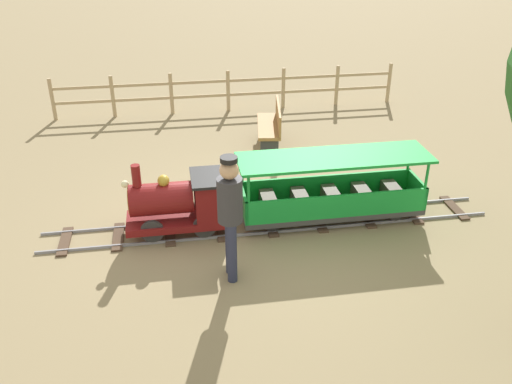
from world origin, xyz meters
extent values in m
plane|color=#8C7A56|center=(0.00, 0.00, 0.00)|extent=(60.00, 60.00, 0.00)
cube|color=gray|center=(-0.23, -0.15, 0.02)|extent=(0.03, 6.40, 0.04)
cube|color=gray|center=(0.23, -0.15, 0.02)|extent=(0.03, 6.40, 0.04)
cube|color=#4C3828|center=(0.00, -3.00, 0.01)|extent=(0.71, 0.14, 0.03)
cube|color=#4C3828|center=(0.00, -2.29, 0.01)|extent=(0.71, 0.14, 0.03)
cube|color=#4C3828|center=(0.00, -1.58, 0.01)|extent=(0.71, 0.14, 0.03)
cube|color=#4C3828|center=(0.00, -0.86, 0.01)|extent=(0.71, 0.14, 0.03)
cube|color=#4C3828|center=(0.00, -0.15, 0.01)|extent=(0.71, 0.14, 0.03)
cube|color=#4C3828|center=(0.00, 0.56, 0.01)|extent=(0.71, 0.14, 0.03)
cube|color=#4C3828|center=(0.00, 1.27, 0.01)|extent=(0.71, 0.14, 0.03)
cube|color=#4C3828|center=(0.00, 1.98, 0.01)|extent=(0.71, 0.14, 0.03)
cube|color=#4C3828|center=(0.00, 2.69, 0.01)|extent=(0.71, 0.14, 0.03)
cube|color=maroon|center=(0.00, 1.15, 0.21)|extent=(0.59, 1.40, 0.10)
cylinder|color=maroon|center=(0.00, 1.35, 0.56)|extent=(0.44, 0.85, 0.44)
cylinder|color=#B7932D|center=(0.00, 1.77, 0.56)|extent=(0.37, 0.02, 0.37)
cylinder|color=maroon|center=(0.00, 1.64, 0.93)|extent=(0.12, 0.12, 0.30)
sphere|color=#B7932D|center=(0.00, 1.30, 0.83)|extent=(0.16, 0.16, 0.16)
cube|color=maroon|center=(0.00, 0.67, 0.54)|extent=(0.59, 0.45, 0.55)
cube|color=black|center=(0.00, 0.67, 0.83)|extent=(0.67, 0.53, 0.04)
sphere|color=#F2EAB2|center=(0.00, 1.80, 0.82)|extent=(0.10, 0.10, 0.10)
cylinder|color=#2D2D2D|center=(-0.23, 1.50, 0.20)|extent=(0.05, 0.32, 0.32)
cylinder|color=#2D2D2D|center=(0.23, 1.50, 0.20)|extent=(0.05, 0.32, 0.32)
cylinder|color=#2D2D2D|center=(-0.23, 0.80, 0.20)|extent=(0.05, 0.32, 0.32)
cylinder|color=#2D2D2D|center=(0.23, 0.80, 0.20)|extent=(0.05, 0.32, 0.32)
cube|color=#3F3F3F|center=(0.00, -1.05, 0.18)|extent=(0.67, 2.60, 0.08)
cube|color=green|center=(-0.31, -1.05, 0.40)|extent=(0.04, 2.60, 0.35)
cube|color=green|center=(0.31, -1.05, 0.40)|extent=(0.04, 2.60, 0.35)
cube|color=green|center=(0.00, 0.23, 0.40)|extent=(0.67, 0.04, 0.35)
cube|color=green|center=(0.00, -2.33, 0.40)|extent=(0.67, 0.04, 0.35)
cylinder|color=green|center=(-0.30, 0.20, 0.59)|extent=(0.04, 0.04, 0.75)
cylinder|color=green|center=(0.30, 0.20, 0.59)|extent=(0.04, 0.04, 0.75)
cylinder|color=green|center=(-0.30, -2.30, 0.59)|extent=(0.04, 0.04, 0.75)
cylinder|color=green|center=(0.30, -2.30, 0.59)|extent=(0.04, 0.04, 0.75)
cube|color=green|center=(0.00, -1.05, 0.99)|extent=(0.77, 2.70, 0.04)
cube|color=brown|center=(0.00, -1.97, 0.34)|extent=(0.51, 0.20, 0.24)
cube|color=brown|center=(0.00, -1.51, 0.34)|extent=(0.51, 0.20, 0.24)
cube|color=brown|center=(0.00, -1.05, 0.34)|extent=(0.51, 0.20, 0.24)
cube|color=brown|center=(0.00, -0.59, 0.34)|extent=(0.51, 0.20, 0.24)
cube|color=brown|center=(0.00, -0.13, 0.34)|extent=(0.51, 0.20, 0.24)
cylinder|color=#262626|center=(-0.23, -0.14, 0.16)|extent=(0.04, 0.24, 0.24)
cylinder|color=#262626|center=(0.23, -0.14, 0.16)|extent=(0.04, 0.24, 0.24)
cylinder|color=#262626|center=(-0.23, -1.96, 0.16)|extent=(0.04, 0.24, 0.24)
cylinder|color=#262626|center=(0.23, -1.96, 0.16)|extent=(0.04, 0.24, 0.24)
cylinder|color=#282D47|center=(-1.22, 0.54, 0.40)|extent=(0.12, 0.12, 0.80)
cylinder|color=#282D47|center=(-1.04, 0.54, 0.40)|extent=(0.12, 0.12, 0.80)
cylinder|color=#333338|center=(-1.13, 0.54, 1.08)|extent=(0.30, 0.30, 0.55)
sphere|color=tan|center=(-1.13, 0.54, 1.46)|extent=(0.22, 0.22, 0.22)
cylinder|color=black|center=(-1.13, 0.54, 1.59)|extent=(0.20, 0.20, 0.06)
cube|color=olive|center=(2.78, -0.65, 0.42)|extent=(1.35, 0.59, 0.06)
cube|color=olive|center=(2.75, -0.83, 0.62)|extent=(1.29, 0.24, 0.40)
cube|color=#333333|center=(2.22, -0.56, 0.21)|extent=(0.13, 0.33, 0.42)
cube|color=#333333|center=(3.34, -0.73, 0.21)|extent=(0.13, 0.33, 0.42)
cylinder|color=tan|center=(4.95, -3.85, 0.45)|extent=(0.08, 0.08, 0.90)
cylinder|color=tan|center=(4.95, -2.62, 0.45)|extent=(0.08, 0.08, 0.90)
cylinder|color=tan|center=(4.95, -1.39, 0.45)|extent=(0.08, 0.08, 0.90)
cylinder|color=tan|center=(4.95, -0.15, 0.45)|extent=(0.08, 0.08, 0.90)
cylinder|color=tan|center=(4.95, 1.08, 0.45)|extent=(0.08, 0.08, 0.90)
cylinder|color=tan|center=(4.95, 2.31, 0.45)|extent=(0.08, 0.08, 0.90)
cylinder|color=tan|center=(4.95, 3.55, 0.45)|extent=(0.08, 0.08, 0.90)
cube|color=tan|center=(4.95, -0.15, 0.68)|extent=(0.04, 7.40, 0.06)
cube|color=tan|center=(4.95, -0.15, 0.36)|extent=(0.04, 7.40, 0.06)
camera|label=1|loc=(-6.65, 1.14, 4.12)|focal=38.60mm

